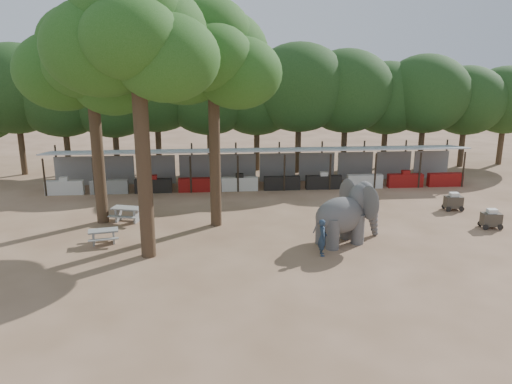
{
  "coord_description": "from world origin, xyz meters",
  "views": [
    {
      "loc": [
        -3.05,
        -18.85,
        8.41
      ],
      "look_at": [
        -1.0,
        5.0,
        2.0
      ],
      "focal_mm": 35.0,
      "sensor_mm": 36.0,
      "label": 1
    }
  ],
  "objects": [
    {
      "name": "yard_tree_back",
      "position": [
        -3.13,
        6.19,
        8.54
      ],
      "size": [
        7.1,
        6.9,
        11.36
      ],
      "color": "#332316",
      "rests_on": "ground"
    },
    {
      "name": "ground",
      "position": [
        0.0,
        0.0,
        0.0
      ],
      "size": [
        100.0,
        100.0,
        0.0
      ],
      "primitive_type": "plane",
      "color": "brown",
      "rests_on": "ground"
    },
    {
      "name": "cart_back",
      "position": [
        10.56,
        7.49,
        0.51
      ],
      "size": [
        1.08,
        0.73,
        1.03
      ],
      "rotation": [
        0.0,
        0.0,
        -0.03
      ],
      "color": "#362E25",
      "rests_on": "ground"
    },
    {
      "name": "yard_tree_center",
      "position": [
        -6.13,
        2.19,
        9.21
      ],
      "size": [
        7.1,
        6.9,
        12.04
      ],
      "color": "#332316",
      "rests_on": "ground"
    },
    {
      "name": "yard_tree_left",
      "position": [
        -9.13,
        7.19,
        8.2
      ],
      "size": [
        7.1,
        6.9,
        11.02
      ],
      "color": "#332316",
      "rests_on": "ground"
    },
    {
      "name": "handler",
      "position": [
        1.63,
        1.44,
        0.83
      ],
      "size": [
        0.42,
        0.61,
        1.66
      ],
      "primitive_type": "imported",
      "rotation": [
        0.0,
        0.0,
        1.53
      ],
      "color": "#26384C",
      "rests_on": "ground"
    },
    {
      "name": "picnic_table_near",
      "position": [
        -8.29,
        3.72,
        0.44
      ],
      "size": [
        1.56,
        1.46,
        0.68
      ],
      "rotation": [
        0.0,
        0.0,
        0.2
      ],
      "color": "gray",
      "rests_on": "ground"
    },
    {
      "name": "elephant",
      "position": [
        3.16,
        2.98,
        1.42
      ],
      "size": [
        3.81,
        3.0,
        2.85
      ],
      "rotation": [
        0.0,
        0.0,
        0.42
      ],
      "color": "#494646",
      "rests_on": "ground"
    },
    {
      "name": "vendor_stalls",
      "position": [
        -0.0,
        13.84,
        1.18
      ],
      "size": [
        28.0,
        2.99,
        2.8
      ],
      "color": "#B1B3B9",
      "rests_on": "ground"
    },
    {
      "name": "picnic_table_far",
      "position": [
        -7.7,
        6.96,
        0.51
      ],
      "size": [
        1.91,
        1.8,
        0.79
      ],
      "rotation": [
        0.0,
        0.0,
        -0.29
      ],
      "color": "gray",
      "rests_on": "ground"
    },
    {
      "name": "cart_front",
      "position": [
        11.01,
        4.29,
        0.5
      ],
      "size": [
        1.09,
        0.77,
        1.02
      ],
      "rotation": [
        0.0,
        0.0,
        -0.08
      ],
      "color": "#362E25",
      "rests_on": "ground"
    },
    {
      "name": "backdrop_trees",
      "position": [
        0.0,
        19.0,
        5.51
      ],
      "size": [
        46.46,
        5.95,
        8.33
      ],
      "color": "#332316",
      "rests_on": "ground"
    }
  ]
}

